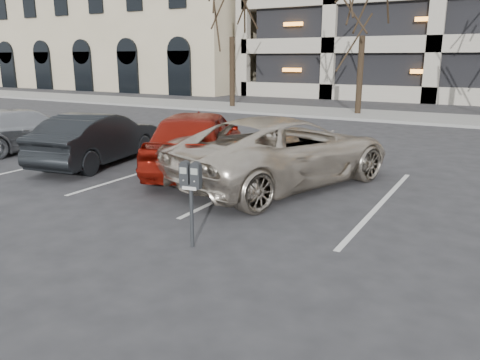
{
  "coord_description": "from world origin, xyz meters",
  "views": [
    {
      "loc": [
        3.28,
        -6.35,
        2.67
      ],
      "look_at": [
        0.03,
        -0.66,
        0.96
      ],
      "focal_mm": 35.0,
      "sensor_mm": 36.0,
      "label": 1
    }
  ],
  "objects_px": {
    "car_dark": "(98,139)",
    "parking_meter": "(191,183)",
    "car_red": "(197,140)",
    "car_silver": "(26,130)",
    "suv_silver": "(283,151)"
  },
  "relations": [
    {
      "from": "parking_meter",
      "to": "car_silver",
      "type": "bearing_deg",
      "value": 148.27
    },
    {
      "from": "car_red",
      "to": "car_dark",
      "type": "relative_size",
      "value": 1.13
    },
    {
      "from": "car_dark",
      "to": "car_red",
      "type": "bearing_deg",
      "value": -178.9
    },
    {
      "from": "parking_meter",
      "to": "car_red",
      "type": "height_order",
      "value": "car_red"
    },
    {
      "from": "suv_silver",
      "to": "car_red",
      "type": "relative_size",
      "value": 1.29
    },
    {
      "from": "suv_silver",
      "to": "parking_meter",
      "type": "bearing_deg",
      "value": 113.97
    },
    {
      "from": "parking_meter",
      "to": "car_silver",
      "type": "relative_size",
      "value": 0.29
    },
    {
      "from": "car_red",
      "to": "car_dark",
      "type": "bearing_deg",
      "value": -11.69
    },
    {
      "from": "parking_meter",
      "to": "car_silver",
      "type": "height_order",
      "value": "parking_meter"
    },
    {
      "from": "car_red",
      "to": "car_dark",
      "type": "distance_m",
      "value": 2.81
    },
    {
      "from": "suv_silver",
      "to": "car_silver",
      "type": "bearing_deg",
      "value": 20.48
    },
    {
      "from": "parking_meter",
      "to": "car_silver",
      "type": "distance_m",
      "value": 9.38
    },
    {
      "from": "parking_meter",
      "to": "car_dark",
      "type": "relative_size",
      "value": 0.31
    },
    {
      "from": "car_dark",
      "to": "parking_meter",
      "type": "bearing_deg",
      "value": 137.85
    },
    {
      "from": "car_silver",
      "to": "suv_silver",
      "type": "bearing_deg",
      "value": -167.5
    }
  ]
}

